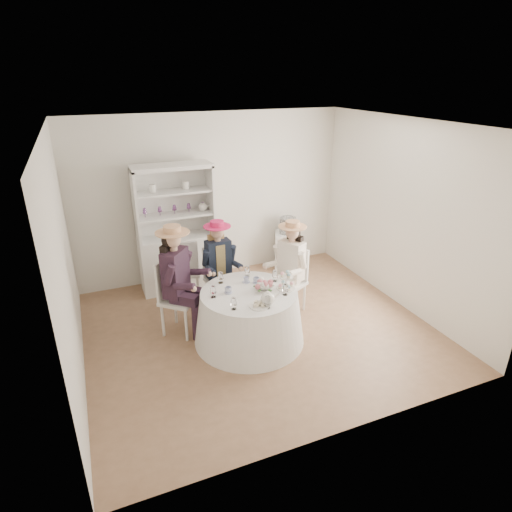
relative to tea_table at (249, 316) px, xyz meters
name	(u,v)px	position (x,y,z in m)	size (l,w,h in m)	color
ground	(259,329)	(0.21, 0.19, -0.35)	(4.50, 4.50, 0.00)	brown
ceiling	(259,125)	(0.21, 0.19, 2.35)	(4.50, 4.50, 0.00)	white
wall_back	(212,197)	(0.21, 2.19, 1.00)	(4.50, 4.50, 0.00)	white
wall_front	(350,313)	(0.21, -1.81, 1.00)	(4.50, 4.50, 0.00)	white
wall_left	(64,265)	(-2.04, 0.19, 1.00)	(4.50, 4.50, 0.00)	white
wall_right	(404,216)	(2.46, 0.19, 1.00)	(4.50, 4.50, 0.00)	white
tea_table	(249,316)	(0.00, 0.00, 0.00)	(1.43, 1.43, 0.71)	white
hutch	(177,246)	(-0.49, 1.85, 0.36)	(1.37, 0.91, 2.01)	silver
side_table	(287,250)	(1.46, 1.87, -0.02)	(0.42, 0.42, 0.66)	silver
hatbox	(288,225)	(1.46, 1.87, 0.45)	(0.28, 0.28, 0.28)	black
guest_left	(178,275)	(-0.78, 0.53, 0.50)	(0.65, 0.63, 1.51)	silver
guest_mid	(219,261)	(-0.09, 0.94, 0.42)	(0.49, 0.51, 1.36)	silver
guest_right	(290,262)	(0.81, 0.47, 0.43)	(0.59, 0.54, 1.39)	silver
spare_chair	(185,269)	(-0.51, 1.28, 0.21)	(0.52, 0.52, 1.04)	silver
teacup_a	(228,290)	(-0.25, 0.08, 0.39)	(0.09, 0.09, 0.07)	white
teacup_b	(246,280)	(0.07, 0.27, 0.39)	(0.07, 0.07, 0.07)	white
teacup_c	(256,280)	(0.19, 0.20, 0.39)	(0.08, 0.08, 0.07)	white
flower_bowl	(265,287)	(0.23, 0.01, 0.38)	(0.20, 0.20, 0.05)	white
flower_arrangement	(264,284)	(0.19, -0.04, 0.45)	(0.19, 0.19, 0.07)	#CB6572
table_teapot	(268,299)	(0.09, -0.37, 0.43)	(0.24, 0.17, 0.18)	white
sandwich_plate	(259,305)	(-0.02, -0.37, 0.37)	(0.24, 0.24, 0.05)	white
cupcake_stand	(286,282)	(0.47, -0.08, 0.44)	(0.24, 0.24, 0.23)	white
stemware_set	(249,287)	(0.00, 0.00, 0.43)	(0.96, 0.96, 0.15)	white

